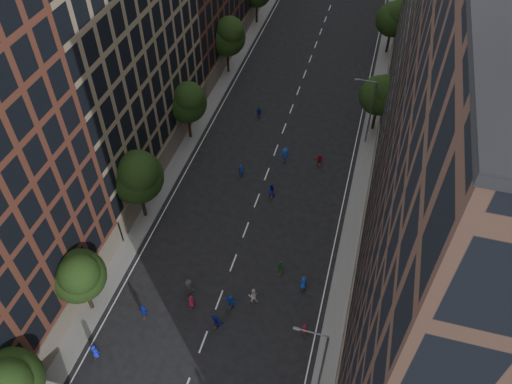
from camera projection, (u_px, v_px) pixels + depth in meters
ground at (275, 153)px, 62.26m from camera, size 240.00×240.00×0.00m
sidewalk_left at (204, 103)px, 69.48m from camera, size 4.00×105.00×0.15m
sidewalk_right at (378, 132)px, 65.01m from camera, size 4.00×105.00×0.15m
bldg_left_b at (85, 24)px, 50.25m from camera, size 14.00×26.00×34.00m
bldg_right_a at (496, 251)px, 29.02m from camera, size 14.00×30.00×36.00m
bldg_right_b at (474, 36)px, 49.59m from camera, size 14.00×28.00×33.00m
tree_left_0 at (7, 384)px, 35.74m from camera, size 5.20×5.20×8.83m
tree_left_1 at (79, 275)px, 42.76m from camera, size 4.80×4.80×8.21m
tree_left_2 at (137, 175)px, 50.23m from camera, size 5.60×5.60×9.45m
tree_left_3 at (187, 101)px, 60.04m from camera, size 5.00×5.00×8.58m
tree_left_4 at (228, 35)px, 70.59m from camera, size 5.40×5.40×9.08m
tree_right_a at (381, 94)px, 61.38m from camera, size 5.00×5.00×8.39m
tree_right_b at (395, 18)px, 74.59m from camera, size 5.20×5.20×8.83m
streetlamp_near at (320, 361)px, 37.81m from camera, size 2.64×0.22×9.06m
streetlamp_far at (370, 109)px, 59.99m from camera, size 2.64×0.22×9.06m
skater_0 at (95, 351)px, 42.91m from camera, size 0.85×0.56×1.71m
skater_4 at (144, 311)px, 45.62m from camera, size 1.07×0.56×1.74m
skater_5 at (216, 321)px, 45.03m from camera, size 1.48×0.94×1.52m
skater_6 at (191, 301)px, 46.47m from camera, size 0.76×0.51×1.52m
skater_7 at (305, 329)px, 44.49m from camera, size 0.65×0.53×1.55m
skater_8 at (253, 296)px, 46.70m from camera, size 1.05×0.90×1.86m
skater_9 at (189, 286)px, 47.47m from camera, size 1.32×1.08×1.78m
skater_10 at (281, 268)px, 49.06m from camera, size 1.01×0.49×1.67m
skater_11 at (231, 302)px, 46.41m from camera, size 1.52×0.70×1.58m
skater_12 at (304, 283)px, 47.81m from camera, size 0.82×0.54×1.66m
skater_13 at (241, 170)px, 58.72m from camera, size 0.73×0.57×1.76m
skater_14 at (271, 191)px, 56.35m from camera, size 1.02×0.88×1.78m
skater_15 at (285, 155)px, 60.52m from camera, size 1.41×1.11×1.91m
skater_16 at (259, 113)px, 66.55m from camera, size 1.03×0.46×1.74m
skater_17 at (320, 160)px, 60.17m from camera, size 1.48×0.81×1.52m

